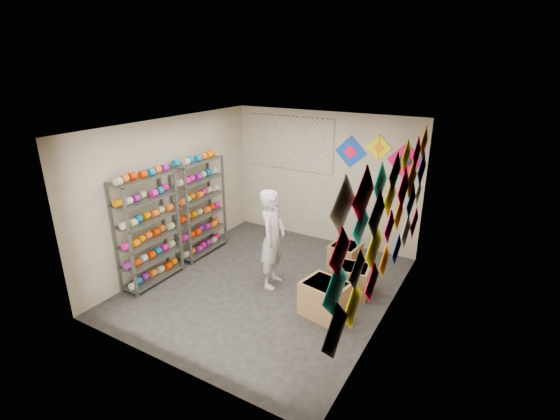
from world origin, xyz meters
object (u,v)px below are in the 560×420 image
Objects in this scene: carton_b at (351,279)px; carton_c at (345,256)px; carton_a at (325,299)px; shelf_rack_front at (148,231)px; shelf_rack_back at (200,208)px; shopkeeper at (272,239)px.

carton_b is 1.10× the size of carton_c.
carton_a is at bearing -107.05° from carton_b.
shelf_rack_front is 3.53× the size of carton_c.
carton_a is 1.20× the size of carton_c.
shelf_rack_front reaches higher than carton_a.
shelf_rack_back is 3.18m from carton_b.
shopkeeper reaches higher than carton_b.
carton_a reaches higher than carton_b.
carton_c is (0.85, 1.18, -0.62)m from shopkeeper.
shelf_rack_back is (0.00, 1.30, 0.00)m from shelf_rack_front.
shelf_rack_front is 2.94× the size of carton_a.
carton_a is (2.99, 0.58, -0.68)m from shelf_rack_front.
carton_c is at bearing 110.79° from carton_a.
shopkeeper is 3.16× the size of carton_c.
shelf_rack_back reaches higher than carton_c.
carton_c is at bearing 38.15° from shelf_rack_front.
shelf_rack_front is at bearing -90.00° from shelf_rack_back.
carton_a is at bearing -75.61° from carton_c.
carton_a is 1.57m from carton_c.
carton_a is (2.99, -0.72, -0.68)m from shelf_rack_back.
shelf_rack_back is 3.53× the size of carton_c.
shelf_rack_front is 3.20× the size of carton_b.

